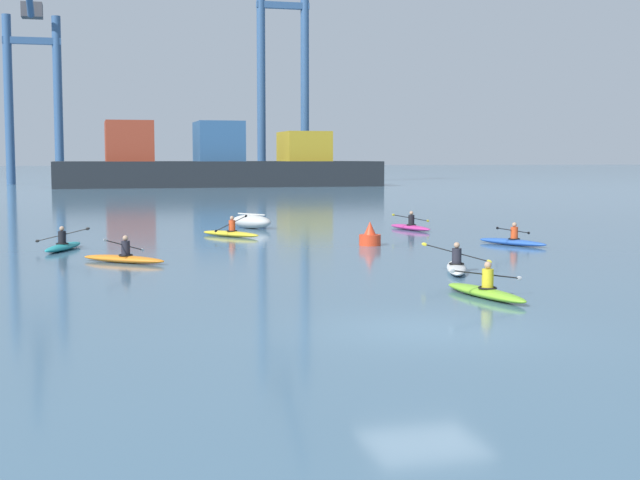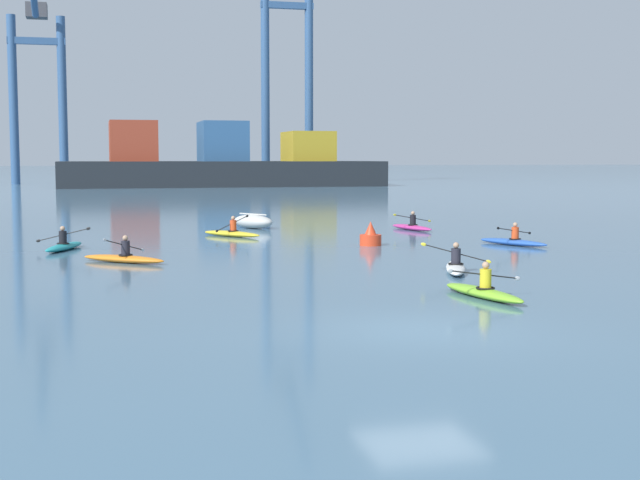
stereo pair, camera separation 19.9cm
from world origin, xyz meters
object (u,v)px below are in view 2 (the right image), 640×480
at_px(gantry_crane_west_mid, 288,46).
at_px(kayak_orange, 124,258).
at_px(kayak_white, 456,267).
at_px(kayak_blue, 513,241).
at_px(capsized_dinghy, 253,221).
at_px(kayak_teal, 64,246).
at_px(kayak_lime, 483,291).
at_px(gantry_crane_west, 37,69).
at_px(channel_buoy, 371,237).
at_px(kayak_yellow, 232,233).
at_px(kayak_magenta, 412,227).
at_px(container_barge, 221,165).

distance_m(gantry_crane_west_mid, kayak_orange, 99.55).
bearing_deg(kayak_white, kayak_blue, 52.74).
height_order(capsized_dinghy, kayak_blue, kayak_blue).
bearing_deg(kayak_teal, kayak_lime, -54.32).
distance_m(gantry_crane_west, kayak_blue, 98.66).
relative_size(gantry_crane_west_mid, kayak_lime, 11.11).
bearing_deg(kayak_white, channel_buoy, 90.20).
xyz_separation_m(kayak_yellow, kayak_white, (4.96, -14.46, 0.00)).
xyz_separation_m(kayak_yellow, kayak_orange, (-5.17, -9.28, 0.00)).
bearing_deg(kayak_teal, gantry_crane_west_mid, 72.40).
bearing_deg(kayak_yellow, kayak_white, -71.07).
relative_size(gantry_crane_west, kayak_magenta, 8.64).
bearing_deg(kayak_teal, kayak_magenta, 19.48).
distance_m(kayak_yellow, kayak_orange, 10.62).
distance_m(container_barge, kayak_blue, 79.71).
xyz_separation_m(gantry_crane_west_mid, kayak_lime, (-17.41, -104.38, -19.20)).
distance_m(gantry_crane_west_mid, kayak_yellow, 89.47).
bearing_deg(kayak_orange, kayak_magenta, 36.61).
xyz_separation_m(kayak_yellow, kayak_lime, (3.59, -19.55, 0.00)).
bearing_deg(kayak_orange, capsized_dinghy, 63.28).
distance_m(channel_buoy, kayak_lime, 14.06).
height_order(container_barge, capsized_dinghy, container_barge).
relative_size(kayak_teal, kayak_magenta, 0.99).
bearing_deg(gantry_crane_west_mid, channel_buoy, -100.08).
distance_m(container_barge, gantry_crane_west_mid, 23.50).
xyz_separation_m(gantry_crane_west, kayak_orange, (7.93, -96.84, -15.42)).
distance_m(kayak_yellow, kayak_blue, 12.74).
bearing_deg(kayak_white, kayak_magenta, 74.75).
distance_m(gantry_crane_west_mid, channel_buoy, 93.75).
xyz_separation_m(capsized_dinghy, kayak_magenta, (7.52, -3.07, -0.18)).
bearing_deg(container_barge, gantry_crane_west_mid, 46.78).
relative_size(capsized_dinghy, kayak_magenta, 0.80).
relative_size(capsized_dinghy, kayak_yellow, 0.91).
distance_m(gantry_crane_west, kayak_teal, 93.42).
xyz_separation_m(kayak_yellow, kayak_teal, (-7.30, -4.39, 0.00)).
bearing_deg(kayak_orange, kayak_blue, 8.38).
height_order(capsized_dinghy, kayak_lime, kayak_lime).
bearing_deg(kayak_yellow, gantry_crane_west_mid, 76.10).
xyz_separation_m(container_barge, kayak_teal, (-16.92, -77.12, -2.57)).
bearing_deg(kayak_magenta, gantry_crane_west, 104.59).
bearing_deg(gantry_crane_west, kayak_orange, -85.32).
height_order(gantry_crane_west, kayak_white, gantry_crane_west).
relative_size(gantry_crane_west, kayak_orange, 9.99).
bearing_deg(gantry_crane_west_mid, kayak_blue, -96.41).
height_order(gantry_crane_west, kayak_orange, gantry_crane_west).
bearing_deg(kayak_orange, gantry_crane_west, 94.68).
height_order(capsized_dinghy, kayak_orange, kayak_orange).
bearing_deg(container_barge, kayak_orange, -100.23).
height_order(kayak_teal, kayak_lime, same).
bearing_deg(container_barge, channel_buoy, -93.43).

